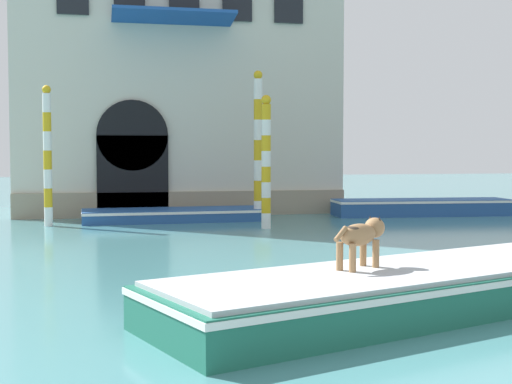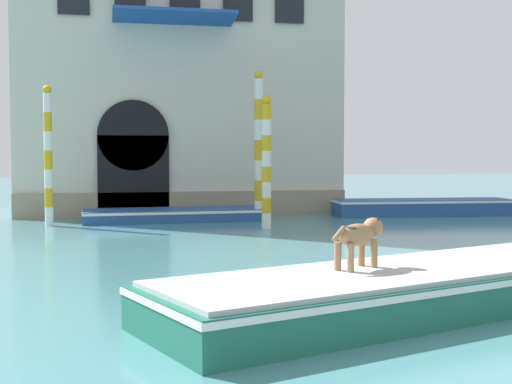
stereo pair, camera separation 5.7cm
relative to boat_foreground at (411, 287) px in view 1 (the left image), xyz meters
The scene contains 7 objects.
boat_foreground is the anchor object (origin of this frame).
dog_on_deck 1.01m from the boat_foreground, behind, with size 0.89×0.67×0.68m.
boat_moored_near_palazzo 13.27m from the boat_foreground, 98.09° to the left, with size 5.63×1.92×0.37m.
boat_moored_far 14.79m from the boat_foreground, 64.02° to the left, with size 6.07×1.94×0.54m.
mooring_pole_0 13.69m from the boat_foreground, 114.15° to the left, with size 0.25×0.25×4.04m.
mooring_pole_1 12.77m from the boat_foreground, 86.93° to the left, with size 0.27×0.27×4.62m.
mooring_pole_2 10.51m from the boat_foreground, 87.71° to the left, with size 0.27×0.27×3.71m.
Camera 1 is at (-4.36, -2.84, 2.15)m, focal length 50.00 mm.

